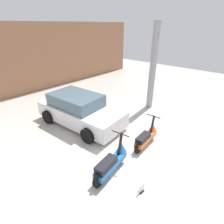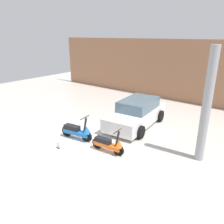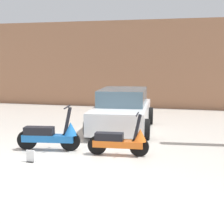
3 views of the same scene
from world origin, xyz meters
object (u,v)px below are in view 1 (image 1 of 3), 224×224
Objects in this scene: scooter_front_left at (112,161)px; placard_near_left_scooter at (141,188)px; car_rear_left at (80,110)px; support_column_side at (153,68)px; scooter_front_right at (147,136)px.

placard_near_left_scooter is at bearing -100.01° from scooter_front_left.
car_rear_left is 3.90m from support_column_side.
placard_near_left_scooter is (-1.15, -3.85, -0.49)m from car_rear_left.
scooter_front_left is 3.07m from car_rear_left.
car_rear_left is 0.98× the size of support_column_side.
support_column_side is at bearing 64.24° from car_rear_left.
support_column_side is (4.55, 1.58, 1.58)m from scooter_front_left.
car_rear_left is (-0.60, 2.89, 0.26)m from scooter_front_right.
scooter_front_left is 0.40× the size of car_rear_left.
scooter_front_right is at bearing -9.62° from scooter_front_left.
support_column_side is (2.82, 1.61, 1.62)m from scooter_front_right.
support_column_side is (4.58, 2.58, 1.85)m from placard_near_left_scooter.
car_rear_left is 4.05m from placard_near_left_scooter.
scooter_front_left is 5.07m from support_column_side.
scooter_front_right is 0.36× the size of support_column_side.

